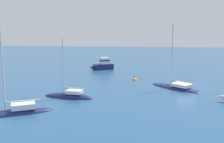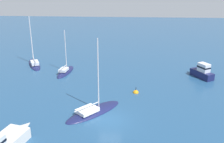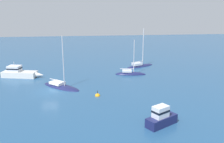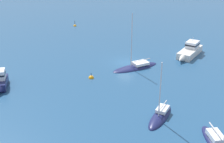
{
  "view_description": "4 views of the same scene",
  "coord_description": "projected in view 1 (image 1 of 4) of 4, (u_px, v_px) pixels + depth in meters",
  "views": [
    {
      "loc": [
        -37.95,
        6.27,
        8.05
      ],
      "look_at": [
        -2.87,
        10.38,
        2.29
      ],
      "focal_mm": 42.4,
      "sensor_mm": 36.0,
      "label": 1
    },
    {
      "loc": [
        1.89,
        -25.2,
        14.79
      ],
      "look_at": [
        -0.29,
        8.36,
        2.69
      ],
      "focal_mm": 41.99,
      "sensor_mm": 36.0,
      "label": 2
    },
    {
      "loc": [
        37.79,
        5.23,
        12.86
      ],
      "look_at": [
        -5.53,
        10.78,
        1.5
      ],
      "focal_mm": 39.18,
      "sensor_mm": 36.0,
      "label": 3
    },
    {
      "loc": [
        -13.37,
        46.28,
        19.31
      ],
      "look_at": [
        0.22,
        6.4,
        0.98
      ],
      "focal_mm": 51.54,
      "sensor_mm": 36.0,
      "label": 4
    }
  ],
  "objects": [
    {
      "name": "mooring_buoy",
      "position": [
        135.0,
        80.0,
        41.58
      ],
      "size": [
        0.78,
        0.78,
        1.2
      ],
      "color": "orange",
      "rests_on": "ground"
    },
    {
      "name": "cabin_cruiser",
      "position": [
        103.0,
        65.0,
        52.33
      ],
      "size": [
        3.46,
        4.77,
        2.37
      ],
      "rotation": [
        0.0,
        0.0,
        2.09
      ],
      "color": "#191E4C",
      "rests_on": "ground"
    },
    {
      "name": "ground_plane",
      "position": [
        186.0,
        85.0,
        37.78
      ],
      "size": [
        160.0,
        160.0,
        0.0
      ],
      "primitive_type": "plane",
      "color": "navy"
    },
    {
      "name": "ketch_1",
      "position": [
        15.0,
        112.0,
        25.25
      ],
      "size": [
        4.91,
        7.35,
        8.91
      ],
      "rotation": [
        0.0,
        0.0,
        2.04
      ],
      "color": "#191E4C",
      "rests_on": "ground"
    },
    {
      "name": "ketch",
      "position": [
        69.0,
        97.0,
        31.19
      ],
      "size": [
        2.52,
        6.25,
        7.46
      ],
      "rotation": [
        0.0,
        0.0,
        1.43
      ],
      "color": "#191E4C",
      "rests_on": "ground"
    },
    {
      "name": "sailboat",
      "position": [
        176.0,
        87.0,
        35.93
      ],
      "size": [
        7.01,
        7.39,
        9.01
      ],
      "rotation": [
        0.0,
        0.0,
        0.83
      ],
      "color": "#191E4C",
      "rests_on": "ground"
    }
  ]
}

